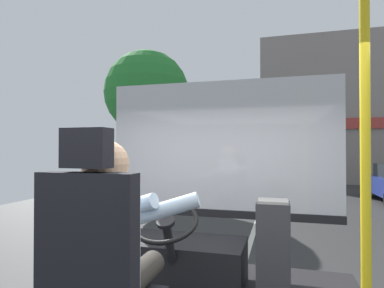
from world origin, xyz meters
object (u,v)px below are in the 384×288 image
Objects in this scene: steering_console at (182,261)px; fare_box at (273,252)px; driver_seat at (98,286)px; bus_driver at (111,238)px; handrail_pole at (366,168)px.

fare_box is (0.79, -0.12, 0.18)m from steering_console.
driver_seat is 1.61× the size of fare_box.
driver_seat is 1.57× the size of bus_driver.
steering_console is at bearing 137.36° from handrail_pole.
handrail_pole is 1.30m from fare_box.
bus_driver is 1.40m from fare_box.
driver_seat is 1.46m from fare_box.
fare_box is at bearing 113.09° from handrail_pole.
handrail_pole reaches higher than driver_seat.
driver_seat is 1.19× the size of steering_console.
driver_seat is 0.58× the size of handrail_pole.
handrail_pole reaches higher than bus_driver.
steering_console is at bearing 90.00° from driver_seat.
steering_console is 0.82m from fare_box.
driver_seat is at bearing -169.50° from handrail_pole.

